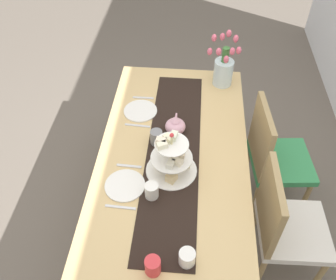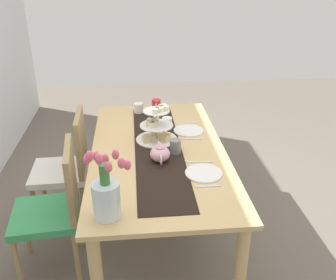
{
  "view_description": "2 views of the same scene",
  "coord_description": "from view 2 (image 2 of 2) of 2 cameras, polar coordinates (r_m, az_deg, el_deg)",
  "views": [
    {
      "loc": [
        1.49,
        0.09,
        2.4
      ],
      "look_at": [
        -0.08,
        -0.04,
        0.77
      ],
      "focal_mm": 38.62,
      "sensor_mm": 36.0,
      "label": 1
    },
    {
      "loc": [
        -2.33,
        0.16,
        1.94
      ],
      "look_at": [
        0.09,
        -0.08,
        0.77
      ],
      "focal_mm": 40.42,
      "sensor_mm": 36.0,
      "label": 2
    }
  ],
  "objects": [
    {
      "name": "ground_plane",
      "position": [
        3.03,
        -1.32,
        -14.12
      ],
      "size": [
        8.0,
        8.0,
        0.0
      ],
      "primitive_type": "plane",
      "color": "#6B6056"
    },
    {
      "name": "dining_table",
      "position": [
        2.66,
        -1.46,
        -3.3
      ],
      "size": [
        1.77,
        0.92,
        0.75
      ],
      "color": "tan",
      "rests_on": "ground_plane"
    },
    {
      "name": "chair_left",
      "position": [
        2.58,
        -16.6,
        -9.4
      ],
      "size": [
        0.46,
        0.46,
        0.91
      ],
      "color": "#9C8254",
      "rests_on": "ground_plane"
    },
    {
      "name": "chair_right",
      "position": [
        3.04,
        -14.89,
        -3.48
      ],
      "size": [
        0.43,
        0.43,
        0.91
      ],
      "color": "#9C8254",
      "rests_on": "ground_plane"
    },
    {
      "name": "table_runner",
      "position": [
        2.62,
        -1.44,
        -1.36
      ],
      "size": [
        1.53,
        0.32,
        0.0
      ],
      "primitive_type": "cube",
      "color": "black",
      "rests_on": "dining_table"
    },
    {
      "name": "tiered_cake_stand",
      "position": [
        2.71,
        -1.73,
        1.94
      ],
      "size": [
        0.3,
        0.3,
        0.3
      ],
      "color": "beige",
      "rests_on": "table_runner"
    },
    {
      "name": "teapot",
      "position": [
        2.44,
        -1.21,
        -2.0
      ],
      "size": [
        0.24,
        0.13,
        0.14
      ],
      "color": "#E5A8BC",
      "rests_on": "table_runner"
    },
    {
      "name": "tulip_vase",
      "position": [
        1.92,
        -9.29,
        -7.95
      ],
      "size": [
        0.23,
        0.23,
        0.4
      ],
      "color": "silver",
      "rests_on": "dining_table"
    },
    {
      "name": "cream_jug",
      "position": [
        3.24,
        -4.48,
        4.81
      ],
      "size": [
        0.08,
        0.08,
        0.08
      ],
      "primitive_type": "cylinder",
      "color": "white",
      "rests_on": "dining_table"
    },
    {
      "name": "dinner_plate_left",
      "position": [
        2.33,
        5.4,
        -4.99
      ],
      "size": [
        0.23,
        0.23,
        0.01
      ],
      "primitive_type": "cylinder",
      "color": "white",
      "rests_on": "dining_table"
    },
    {
      "name": "fork_left",
      "position": [
        2.21,
        6.08,
        -6.93
      ],
      "size": [
        0.02,
        0.15,
        0.01
      ],
      "primitive_type": "cube",
      "rotation": [
        0.0,
        0.0,
        0.0
      ],
      "color": "silver",
      "rests_on": "dining_table"
    },
    {
      "name": "knife_left",
      "position": [
        2.46,
        4.79,
        -3.33
      ],
      "size": [
        0.02,
        0.17,
        0.01
      ],
      "primitive_type": "cube",
      "rotation": [
        0.0,
        0.0,
        -0.06
      ],
      "color": "silver",
      "rests_on": "dining_table"
    },
    {
      "name": "dinner_plate_right",
      "position": [
        2.89,
        3.11,
        1.42
      ],
      "size": [
        0.23,
        0.23,
        0.01
      ],
      "primitive_type": "cylinder",
      "color": "white",
      "rests_on": "dining_table"
    },
    {
      "name": "fork_right",
      "position": [
        2.77,
        3.55,
        0.16
      ],
      "size": [
        0.02,
        0.15,
        0.01
      ],
      "primitive_type": "cube",
      "rotation": [
        0.0,
        0.0,
        -0.05
      ],
      "color": "silver",
      "rests_on": "dining_table"
    },
    {
      "name": "knife_right",
      "position": [
        3.03,
        2.72,
        2.51
      ],
      "size": [
        0.02,
        0.17,
        0.01
      ],
      "primitive_type": "cube",
      "rotation": [
        0.0,
        0.0,
        -0.04
      ],
      "color": "silver",
      "rests_on": "dining_table"
    },
    {
      "name": "mug_grey",
      "position": [
        2.54,
        1.11,
        -0.96
      ],
      "size": [
        0.08,
        0.08,
        0.09
      ],
      "primitive_type": "cylinder",
      "color": "slate",
      "rests_on": "table_runner"
    },
    {
      "name": "mug_white_text",
      "position": [
        2.91,
        -0.14,
        2.51
      ],
      "size": [
        0.08,
        0.08,
        0.09
      ],
      "primitive_type": "cylinder",
      "color": "white",
      "rests_on": "dining_table"
    },
    {
      "name": "mug_orange",
      "position": [
        3.3,
        -1.78,
        5.34
      ],
      "size": [
        0.08,
        0.08,
        0.09
      ],
      "primitive_type": "cylinder",
      "color": "red",
      "rests_on": "dining_table"
    }
  ]
}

